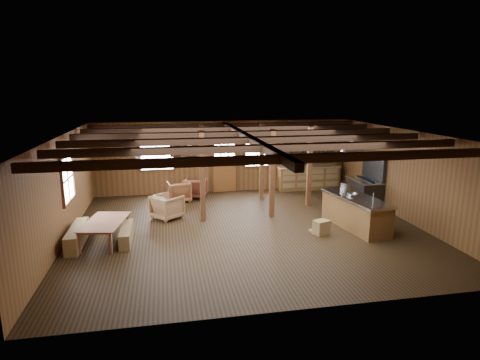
% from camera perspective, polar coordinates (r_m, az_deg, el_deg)
% --- Properties ---
extents(room, '(10.04, 9.04, 2.84)m').
position_cam_1_polar(room, '(11.46, 1.08, -0.35)').
color(room, black).
rests_on(room, ground).
extents(ceiling_joists, '(9.80, 8.82, 0.18)m').
position_cam_1_polar(ceiling_joists, '(11.40, 0.92, 6.12)').
color(ceiling_joists, black).
rests_on(ceiling_joists, ceiling).
extents(timber_posts, '(3.95, 2.35, 2.80)m').
position_cam_1_polar(timber_posts, '(13.55, 1.44, 1.73)').
color(timber_posts, '#412712').
rests_on(timber_posts, floor).
extents(back_door, '(1.02, 0.08, 2.15)m').
position_cam_1_polar(back_door, '(15.85, -2.21, 1.45)').
color(back_door, brown).
rests_on(back_door, floor).
extents(window_back_left, '(1.32, 0.06, 1.32)m').
position_cam_1_polar(window_back_left, '(15.57, -11.76, 3.67)').
color(window_back_left, white).
rests_on(window_back_left, wall_back).
extents(window_back_right, '(1.02, 0.06, 1.32)m').
position_cam_1_polar(window_back_right, '(15.97, 2.39, 4.16)').
color(window_back_right, white).
rests_on(window_back_right, wall_back).
extents(window_left, '(0.14, 1.24, 1.32)m').
position_cam_1_polar(window_left, '(11.97, -23.38, 0.14)').
color(window_left, white).
rests_on(window_left, wall_back).
extents(notice_boards, '(1.08, 0.03, 0.90)m').
position_cam_1_polar(notice_boards, '(15.57, -7.71, 3.97)').
color(notice_boards, white).
rests_on(notice_boards, wall_back).
extents(back_counter, '(2.55, 0.60, 2.45)m').
position_cam_1_polar(back_counter, '(16.51, 9.68, 0.75)').
color(back_counter, brown).
rests_on(back_counter, floor).
extents(pendant_lamps, '(1.86, 2.36, 0.66)m').
position_cam_1_polar(pendant_lamps, '(12.05, -10.46, 4.22)').
color(pendant_lamps, '#2C2C2E').
rests_on(pendant_lamps, ceiling).
extents(pot_rack, '(0.37, 3.00, 0.45)m').
position_cam_1_polar(pot_rack, '(12.45, 14.37, 4.46)').
color(pot_rack, '#2C2C2E').
rests_on(pot_rack, ceiling).
extents(kitchen_island, '(1.25, 2.60, 1.20)m').
position_cam_1_polar(kitchen_island, '(12.33, 16.09, -4.34)').
color(kitchen_island, brown).
rests_on(kitchen_island, floor).
extents(step_stool, '(0.54, 0.46, 0.41)m').
position_cam_1_polar(step_stool, '(11.60, 11.49, -6.61)').
color(step_stool, olive).
rests_on(step_stool, floor).
extents(commercial_range, '(0.79, 1.52, 1.88)m').
position_cam_1_polar(commercial_range, '(14.87, 17.43, -0.97)').
color(commercial_range, '#2C2C2E').
rests_on(commercial_range, floor).
extents(dining_table, '(1.26, 1.86, 0.60)m').
position_cam_1_polar(dining_table, '(11.31, -18.44, -7.03)').
color(dining_table, '#986145').
rests_on(dining_table, floor).
extents(bench_wall, '(0.33, 1.74, 0.48)m').
position_cam_1_polar(bench_wall, '(11.46, -22.16, -7.40)').
color(bench_wall, olive).
rests_on(bench_wall, floor).
extents(bench_aisle, '(0.28, 1.48, 0.41)m').
position_cam_1_polar(bench_aisle, '(11.28, -15.84, -7.43)').
color(bench_aisle, olive).
rests_on(bench_aisle, floor).
extents(armchair_a, '(0.90, 0.92, 0.73)m').
position_cam_1_polar(armchair_a, '(14.73, -8.67, -1.63)').
color(armchair_a, brown).
rests_on(armchair_a, floor).
extents(armchair_b, '(1.00, 1.01, 0.72)m').
position_cam_1_polar(armchair_b, '(15.20, -6.38, -1.13)').
color(armchair_b, brown).
rests_on(armchair_b, floor).
extents(armchair_c, '(1.16, 1.16, 0.76)m').
position_cam_1_polar(armchair_c, '(12.88, -10.31, -3.76)').
color(armchair_c, olive).
rests_on(armchair_c, floor).
extents(counter_pot, '(0.31, 0.31, 0.18)m').
position_cam_1_polar(counter_pot, '(13.11, 14.72, -0.73)').
color(counter_pot, '#B3B6BB').
rests_on(counter_pot, kitchen_island).
extents(bowl, '(0.31, 0.31, 0.07)m').
position_cam_1_polar(bowl, '(12.27, 15.66, -1.99)').
color(bowl, silver).
rests_on(bowl, kitchen_island).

